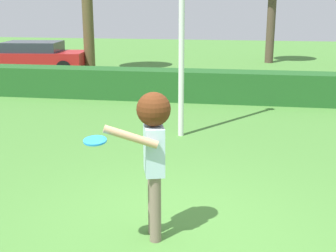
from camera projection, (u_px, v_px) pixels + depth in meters
ground_plane at (174, 229)px, 5.82m from camera, size 60.00×60.00×0.00m
person at (153, 143)px, 5.31m from camera, size 0.70×0.71×1.82m
frisbee at (95, 141)px, 4.91m from camera, size 0.25×0.26×0.05m
hedge_row at (215, 86)px, 13.18m from camera, size 23.27×0.90×0.88m
parked_car_red at (34, 56)px, 18.55m from camera, size 4.36×2.16×1.25m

